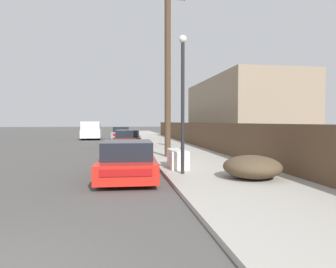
{
  "coord_description": "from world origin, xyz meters",
  "views": [
    {
      "loc": [
        1.71,
        -3.28,
        1.87
      ],
      "look_at": [
        4.22,
        12.22,
        1.22
      ],
      "focal_mm": 32.0,
      "sensor_mm": 36.0,
      "label": 1
    }
  ],
  "objects_px": {
    "car_parked_far": "(121,133)",
    "street_lamp": "(183,94)",
    "pickup_truck": "(91,130)",
    "parked_sports_car_red": "(128,161)",
    "brush_pile": "(252,167)",
    "pedestrian": "(168,134)",
    "car_parked_mid": "(128,139)",
    "utility_pole": "(168,67)",
    "discarded_fridge": "(178,159)"
  },
  "relations": [
    {
      "from": "car_parked_far",
      "to": "street_lamp",
      "type": "distance_m",
      "value": 22.37
    },
    {
      "from": "car_parked_far",
      "to": "pickup_truck",
      "type": "xyz_separation_m",
      "value": [
        -3.15,
        0.49,
        0.31
      ]
    },
    {
      "from": "parked_sports_car_red",
      "to": "pickup_truck",
      "type": "relative_size",
      "value": 0.79
    },
    {
      "from": "brush_pile",
      "to": "pedestrian",
      "type": "bearing_deg",
      "value": 92.15
    },
    {
      "from": "parked_sports_car_red",
      "to": "car_parked_mid",
      "type": "bearing_deg",
      "value": 91.26
    },
    {
      "from": "pedestrian",
      "to": "parked_sports_car_red",
      "type": "bearing_deg",
      "value": -105.45
    },
    {
      "from": "car_parked_mid",
      "to": "utility_pole",
      "type": "distance_m",
      "value": 8.47
    },
    {
      "from": "utility_pole",
      "to": "pedestrian",
      "type": "bearing_deg",
      "value": 80.58
    },
    {
      "from": "car_parked_mid",
      "to": "brush_pile",
      "type": "xyz_separation_m",
      "value": [
        3.45,
        -13.41,
        -0.12
      ]
    },
    {
      "from": "car_parked_mid",
      "to": "car_parked_far",
      "type": "distance_m",
      "value": 9.94
    },
    {
      "from": "car_parked_mid",
      "to": "brush_pile",
      "type": "distance_m",
      "value": 13.85
    },
    {
      "from": "pickup_truck",
      "to": "pedestrian",
      "type": "height_order",
      "value": "pickup_truck"
    },
    {
      "from": "car_parked_mid",
      "to": "pedestrian",
      "type": "distance_m",
      "value": 2.99
    },
    {
      "from": "pickup_truck",
      "to": "parked_sports_car_red",
      "type": "bearing_deg",
      "value": 95.73
    },
    {
      "from": "street_lamp",
      "to": "brush_pile",
      "type": "height_order",
      "value": "street_lamp"
    },
    {
      "from": "car_parked_far",
      "to": "pickup_truck",
      "type": "height_order",
      "value": "pickup_truck"
    },
    {
      "from": "discarded_fridge",
      "to": "parked_sports_car_red",
      "type": "height_order",
      "value": "parked_sports_car_red"
    },
    {
      "from": "parked_sports_car_red",
      "to": "car_parked_mid",
      "type": "distance_m",
      "value": 12.15
    },
    {
      "from": "pickup_truck",
      "to": "pedestrian",
      "type": "bearing_deg",
      "value": 118.9
    },
    {
      "from": "car_parked_far",
      "to": "brush_pile",
      "type": "xyz_separation_m",
      "value": [
        3.86,
        -23.35,
        -0.16
      ]
    },
    {
      "from": "parked_sports_car_red",
      "to": "brush_pile",
      "type": "height_order",
      "value": "parked_sports_car_red"
    },
    {
      "from": "parked_sports_car_red",
      "to": "pedestrian",
      "type": "relative_size",
      "value": 2.6
    },
    {
      "from": "pickup_truck",
      "to": "pedestrian",
      "type": "relative_size",
      "value": 3.3
    },
    {
      "from": "parked_sports_car_red",
      "to": "brush_pile",
      "type": "distance_m",
      "value": 3.98
    },
    {
      "from": "parked_sports_car_red",
      "to": "car_parked_far",
      "type": "bearing_deg",
      "value": 93.01
    },
    {
      "from": "car_parked_far",
      "to": "pedestrian",
      "type": "relative_size",
      "value": 2.78
    },
    {
      "from": "car_parked_mid",
      "to": "utility_pole",
      "type": "bearing_deg",
      "value": -73.05
    },
    {
      "from": "discarded_fridge",
      "to": "car_parked_mid",
      "type": "xyz_separation_m",
      "value": [
        -1.61,
        10.86,
        0.14
      ]
    },
    {
      "from": "discarded_fridge",
      "to": "car_parked_far",
      "type": "relative_size",
      "value": 0.36
    },
    {
      "from": "brush_pile",
      "to": "pedestrian",
      "type": "xyz_separation_m",
      "value": [
        -0.49,
        13.13,
        0.48
      ]
    },
    {
      "from": "car_parked_mid",
      "to": "car_parked_far",
      "type": "relative_size",
      "value": 0.98
    },
    {
      "from": "car_parked_far",
      "to": "utility_pole",
      "type": "height_order",
      "value": "utility_pole"
    },
    {
      "from": "discarded_fridge",
      "to": "car_parked_mid",
      "type": "bearing_deg",
      "value": 100.87
    },
    {
      "from": "discarded_fridge",
      "to": "pedestrian",
      "type": "xyz_separation_m",
      "value": [
        1.35,
        10.58,
        0.49
      ]
    },
    {
      "from": "parked_sports_car_red",
      "to": "street_lamp",
      "type": "height_order",
      "value": "street_lamp"
    },
    {
      "from": "car_parked_mid",
      "to": "discarded_fridge",
      "type": "bearing_deg",
      "value": -78.61
    },
    {
      "from": "pickup_truck",
      "to": "brush_pile",
      "type": "relative_size",
      "value": 2.97
    },
    {
      "from": "street_lamp",
      "to": "pedestrian",
      "type": "distance_m",
      "value": 12.19
    },
    {
      "from": "parked_sports_car_red",
      "to": "street_lamp",
      "type": "relative_size",
      "value": 0.92
    },
    {
      "from": "car_parked_far",
      "to": "brush_pile",
      "type": "distance_m",
      "value": 23.67
    },
    {
      "from": "street_lamp",
      "to": "brush_pile",
      "type": "bearing_deg",
      "value": -31.07
    },
    {
      "from": "car_parked_mid",
      "to": "street_lamp",
      "type": "height_order",
      "value": "street_lamp"
    },
    {
      "from": "parked_sports_car_red",
      "to": "street_lamp",
      "type": "xyz_separation_m",
      "value": [
        1.83,
        -0.1,
        2.23
      ]
    },
    {
      "from": "discarded_fridge",
      "to": "brush_pile",
      "type": "xyz_separation_m",
      "value": [
        1.84,
        -2.55,
        0.02
      ]
    },
    {
      "from": "pickup_truck",
      "to": "street_lamp",
      "type": "relative_size",
      "value": 1.17
    },
    {
      "from": "car_parked_mid",
      "to": "car_parked_far",
      "type": "xyz_separation_m",
      "value": [
        -0.41,
        9.94,
        0.03
      ]
    },
    {
      "from": "car_parked_far",
      "to": "pedestrian",
      "type": "distance_m",
      "value": 10.76
    },
    {
      "from": "car_parked_far",
      "to": "pickup_truck",
      "type": "relative_size",
      "value": 0.84
    },
    {
      "from": "car_parked_mid",
      "to": "street_lamp",
      "type": "distance_m",
      "value": 12.53
    },
    {
      "from": "parked_sports_car_red",
      "to": "pedestrian",
      "type": "distance_m",
      "value": 12.31
    }
  ]
}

